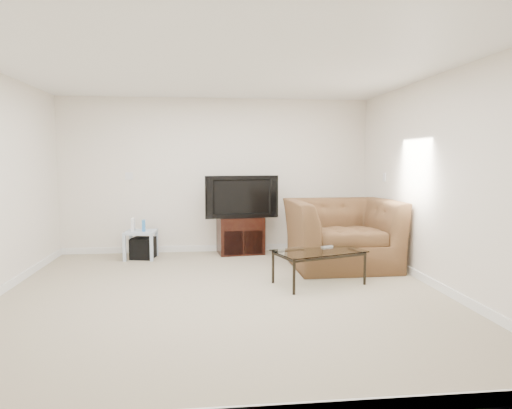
{
  "coord_description": "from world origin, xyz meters",
  "views": [
    {
      "loc": [
        -0.2,
        -4.99,
        1.52
      ],
      "look_at": [
        0.5,
        1.2,
        0.9
      ],
      "focal_mm": 32.0,
      "sensor_mm": 36.0,
      "label": 1
    }
  ],
  "objects": [
    {
      "name": "floor",
      "position": [
        0.0,
        0.0,
        0.0
      ],
      "size": [
        5.0,
        5.0,
        0.0
      ],
      "primitive_type": "plane",
      "color": "tan",
      "rests_on": "ground"
    },
    {
      "name": "ceiling",
      "position": [
        0.0,
        0.0,
        2.5
      ],
      "size": [
        5.0,
        5.0,
        0.0
      ],
      "primitive_type": "plane",
      "color": "white",
      "rests_on": "ground"
    },
    {
      "name": "wall_back",
      "position": [
        0.0,
        2.5,
        1.25
      ],
      "size": [
        5.0,
        0.02,
        2.5
      ],
      "primitive_type": "cube",
      "color": "silver",
      "rests_on": "ground"
    },
    {
      "name": "wall_right",
      "position": [
        2.5,
        0.0,
        1.25
      ],
      "size": [
        0.02,
        5.0,
        2.5
      ],
      "primitive_type": "cube",
      "color": "silver",
      "rests_on": "ground"
    },
    {
      "name": "plate_back",
      "position": [
        -1.4,
        2.49,
        1.25
      ],
      "size": [
        0.12,
        0.02,
        0.12
      ],
      "primitive_type": "cube",
      "color": "white",
      "rests_on": "wall_back"
    },
    {
      "name": "plate_right_switch",
      "position": [
        2.49,
        1.6,
        1.25
      ],
      "size": [
        0.02,
        0.09,
        0.13
      ],
      "primitive_type": "cube",
      "color": "white",
      "rests_on": "wall_right"
    },
    {
      "name": "plate_right_outlet",
      "position": [
        2.49,
        1.3,
        0.3
      ],
      "size": [
        0.02,
        0.08,
        0.12
      ],
      "primitive_type": "cube",
      "color": "white",
      "rests_on": "wall_right"
    },
    {
      "name": "tv_stand",
      "position": [
        0.37,
        2.28,
        0.3
      ],
      "size": [
        0.77,
        0.58,
        0.59
      ],
      "primitive_type": null,
      "rotation": [
        0.0,
        0.0,
        0.12
      ],
      "color": "black",
      "rests_on": "floor"
    },
    {
      "name": "dvd_player",
      "position": [
        0.37,
        2.24,
        0.49
      ],
      "size": [
        0.41,
        0.31,
        0.05
      ],
      "primitive_type": "cube",
      "rotation": [
        0.0,
        0.0,
        0.12
      ],
      "color": "black",
      "rests_on": "tv_stand"
    },
    {
      "name": "television",
      "position": [
        0.37,
        2.25,
        0.93
      ],
      "size": [
        1.1,
        0.32,
        0.67
      ],
      "primitive_type": "imported",
      "rotation": [
        0.0,
        0.0,
        0.1
      ],
      "color": "black",
      "rests_on": "tv_stand"
    },
    {
      "name": "side_table",
      "position": [
        -1.18,
        2.05,
        0.21
      ],
      "size": [
        0.48,
        0.48,
        0.43
      ],
      "primitive_type": null,
      "rotation": [
        0.0,
        0.0,
        -0.09
      ],
      "color": "silver",
      "rests_on": "floor"
    },
    {
      "name": "subwoofer",
      "position": [
        -1.15,
        2.07,
        0.15
      ],
      "size": [
        0.39,
        0.39,
        0.33
      ],
      "primitive_type": "cube",
      "rotation": [
        0.0,
        0.0,
        -0.2
      ],
      "color": "black",
      "rests_on": "floor"
    },
    {
      "name": "game_console",
      "position": [
        -1.29,
        2.04,
        0.53
      ],
      "size": [
        0.05,
        0.14,
        0.2
      ],
      "primitive_type": "cube",
      "rotation": [
        0.0,
        0.0,
        0.02
      ],
      "color": "white",
      "rests_on": "side_table"
    },
    {
      "name": "game_case",
      "position": [
        -1.13,
        2.03,
        0.51
      ],
      "size": [
        0.05,
        0.13,
        0.17
      ],
      "primitive_type": "cube",
      "rotation": [
        0.0,
        0.0,
        0.06
      ],
      "color": "#337FCC",
      "rests_on": "side_table"
    },
    {
      "name": "recliner",
      "position": [
        1.72,
        1.2,
        0.64
      ],
      "size": [
        1.48,
        0.97,
        1.28
      ],
      "primitive_type": "imported",
      "rotation": [
        0.0,
        0.0,
        0.01
      ],
      "color": "#48331C",
      "rests_on": "floor"
    },
    {
      "name": "coffee_table",
      "position": [
        1.17,
        0.35,
        0.21
      ],
      "size": [
        1.19,
        0.9,
        0.41
      ],
      "primitive_type": null,
      "rotation": [
        0.0,
        0.0,
        0.32
      ],
      "color": "black",
      "rests_on": "floor"
    },
    {
      "name": "remote",
      "position": [
        1.32,
        0.53,
        0.42
      ],
      "size": [
        0.17,
        0.11,
        0.02
      ],
      "primitive_type": "cube",
      "rotation": [
        0.0,
        0.0,
        0.43
      ],
      "color": "#B2B2B7",
      "rests_on": "coffee_table"
    }
  ]
}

